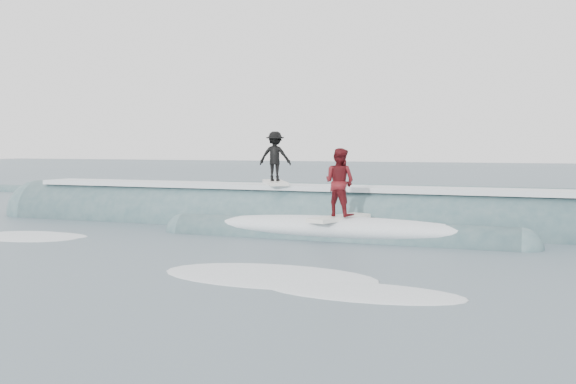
% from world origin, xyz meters
% --- Properties ---
extents(ground, '(160.00, 160.00, 0.00)m').
position_xyz_m(ground, '(0.00, 0.00, 0.00)').
color(ground, '#415660').
rests_on(ground, ground).
extents(breaking_wave, '(21.64, 3.96, 2.36)m').
position_xyz_m(breaking_wave, '(0.23, 5.32, 0.04)').
color(breaking_wave, '#37565D').
rests_on(breaking_wave, ground).
extents(surfer_black, '(1.45, 2.02, 1.60)m').
position_xyz_m(surfer_black, '(-0.79, 5.60, 2.00)').
color(surfer_black, silver).
rests_on(surfer_black, ground).
extents(surfer_red, '(1.28, 2.06, 1.85)m').
position_xyz_m(surfer_red, '(1.86, 3.40, 1.39)').
color(surfer_red, silver).
rests_on(surfer_red, ground).
extents(whitewater, '(13.04, 5.37, 0.10)m').
position_xyz_m(whitewater, '(-1.16, -0.52, 0.00)').
color(whitewater, white).
rests_on(whitewater, ground).
extents(far_swells, '(41.58, 8.65, 0.80)m').
position_xyz_m(far_swells, '(-1.23, 17.65, 0.00)').
color(far_swells, '#37565D').
rests_on(far_swells, ground).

